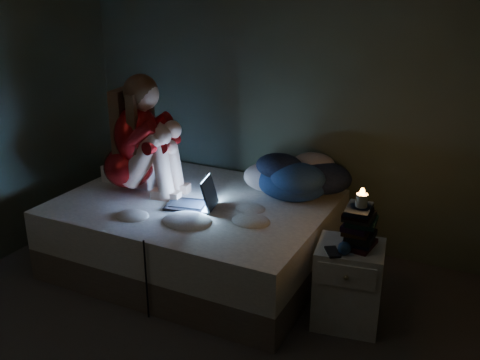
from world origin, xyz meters
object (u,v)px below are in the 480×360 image
Objects in this scene: woman at (127,133)px; laptop at (190,191)px; bed at (196,233)px; candle at (362,199)px; phone at (330,250)px; nightstand at (348,285)px.

woman reaches higher than laptop.
bed is 0.92m from woman.
candle is 0.36m from phone.
phone is at bearing -16.07° from bed.
candle is at bearing 22.24° from nightstand.
woman reaches higher than phone.
laptop is at bearing -74.62° from bed.
nightstand is (1.21, -0.10, -0.38)m from laptop.
phone is (1.71, -0.30, -0.44)m from woman.
phone reaches higher than nightstand.
laptop is 1.28m from nightstand.
nightstand is at bearing 28.75° from phone.
laptop is (0.03, -0.12, 0.39)m from bed.
laptop reaches higher than phone.
bed is 24.20× the size of candle.
bed is at bearing 160.75° from nightstand.
woman is at bearing 158.51° from laptop.
nightstand reaches higher than bed.
woman is 0.69m from laptop.
laptop is 0.64× the size of nightstand.
candle is at bearing 24.62° from phone.
nightstand is 0.32m from phone.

